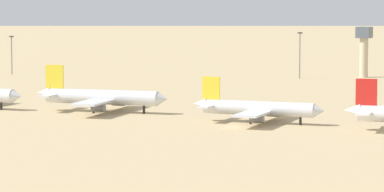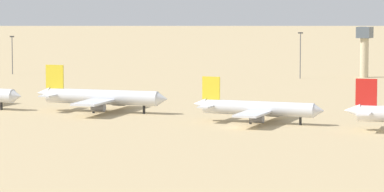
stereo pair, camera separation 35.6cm
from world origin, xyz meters
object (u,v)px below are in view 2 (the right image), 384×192
light_pole_mid (300,52)px  light_pole_east (12,52)px  control_tower (364,47)px  parked_jet_yellow_3 (101,97)px

light_pole_mid → light_pole_east: bearing=-163.3°
light_pole_mid → control_tower: bearing=40.8°
parked_jet_yellow_3 → light_pole_mid: 128.73m
parked_jet_yellow_3 → control_tower: 147.34m
parked_jet_yellow_3 → light_pole_east: 140.46m
light_pole_mid → parked_jet_yellow_3: bearing=-92.5°
parked_jet_yellow_3 → control_tower: bearing=70.0°
control_tower → light_pole_mid: bearing=-139.2°
light_pole_east → parked_jet_yellow_3: bearing=-43.2°
control_tower → light_pole_mid: (-19.20, -16.57, -1.63)m
control_tower → light_pole_mid: 25.41m
parked_jet_yellow_3 → light_pole_east: (-102.30, 96.14, 4.59)m
light_pole_east → control_tower: bearing=21.1°
parked_jet_yellow_3 → light_pole_east: light_pole_east is taller
parked_jet_yellow_3 → control_tower: (24.78, 145.05, 7.39)m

